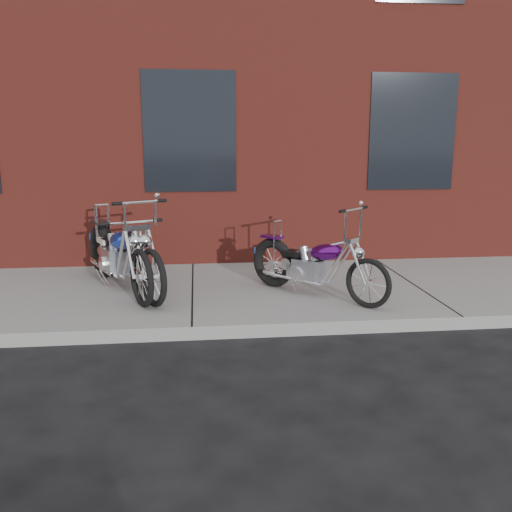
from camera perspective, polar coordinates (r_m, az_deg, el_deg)
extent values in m
plane|color=black|center=(5.83, -6.73, -8.82)|extent=(120.00, 120.00, 0.00)
cube|color=gray|center=(7.23, -6.69, -4.05)|extent=(22.00, 3.00, 0.15)
cube|color=maroon|center=(13.59, -6.99, 20.12)|extent=(22.00, 10.00, 8.00)
torus|color=black|center=(7.13, 2.64, -0.85)|extent=(0.54, 0.58, 0.66)
torus|color=black|center=(6.36, 12.79, -3.03)|extent=(0.45, 0.49, 0.60)
cube|color=#ADB2B6|center=(6.79, 6.50, -1.65)|extent=(0.44, 0.44, 0.28)
ellipsoid|color=#550C6C|center=(6.59, 8.38, 0.25)|extent=(0.52, 0.53, 0.28)
cube|color=black|center=(6.88, 4.91, 0.14)|extent=(0.34, 0.34, 0.06)
cylinder|color=white|center=(6.35, 11.99, -0.76)|extent=(0.21, 0.22, 0.49)
cylinder|color=white|center=(6.31, 11.32, 4.78)|extent=(0.39, 0.36, 0.03)
cylinder|color=white|center=(7.01, 3.14, 1.84)|extent=(0.03, 0.03, 0.44)
cylinder|color=white|center=(7.01, 5.65, -2.18)|extent=(0.59, 0.64, 0.04)
torus|color=black|center=(7.88, -15.59, 0.39)|extent=(0.46, 0.77, 0.77)
torus|color=black|center=(6.32, -11.48, -2.59)|extent=(0.36, 0.67, 0.70)
cube|color=#ADB2B6|center=(7.24, -14.13, -0.64)|extent=(0.45, 0.52, 0.32)
ellipsoid|color=blue|center=(6.89, -13.54, 1.42)|extent=(0.50, 0.65, 0.33)
cube|color=beige|center=(7.46, -14.84, 1.38)|extent=(0.36, 0.38, 0.06)
cylinder|color=white|center=(6.38, -11.99, 0.13)|extent=(0.17, 0.30, 0.58)
cylinder|color=white|center=(6.44, -12.51, 3.35)|extent=(0.55, 0.27, 0.03)
cylinder|color=white|center=(7.73, -15.59, 3.24)|extent=(0.03, 0.03, 0.52)
cylinder|color=white|center=(7.52, -13.66, -1.22)|extent=(0.45, 0.90, 0.05)
torus|color=black|center=(7.83, -15.44, 0.33)|extent=(0.50, 0.75, 0.77)
torus|color=black|center=(6.31, -10.26, -2.55)|extent=(0.40, 0.65, 0.70)
cube|color=#ADB2B6|center=(7.20, -13.60, -0.66)|extent=(0.47, 0.52, 0.32)
ellipsoid|color=#28282A|center=(6.87, -12.80, 1.42)|extent=(0.53, 0.65, 0.33)
cube|color=black|center=(7.42, -14.47, 1.35)|extent=(0.37, 0.39, 0.06)
cylinder|color=white|center=(6.37, -10.86, 0.16)|extent=(0.19, 0.29, 0.58)
cylinder|color=white|center=(6.40, -11.56, 5.49)|extent=(0.54, 0.31, 0.03)
cylinder|color=white|center=(7.68, -15.39, 3.21)|extent=(0.03, 0.03, 0.52)
cylinder|color=white|center=(7.49, -13.29, -1.26)|extent=(0.51, 0.88, 0.05)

